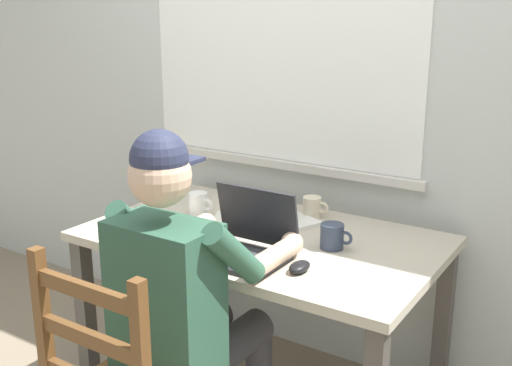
# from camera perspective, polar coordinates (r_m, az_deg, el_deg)

# --- Properties ---
(back_wall) EXTENTS (6.00, 0.08, 2.60)m
(back_wall) POSITION_cam_1_polar(r_m,az_deg,el_deg) (2.69, 6.16, 9.74)
(back_wall) COLOR beige
(back_wall) RESTS_ON ground
(desk) EXTENTS (1.36, 0.82, 0.74)m
(desk) POSITION_cam_1_polar(r_m,az_deg,el_deg) (2.43, 0.54, -6.83)
(desk) COLOR #BCB29E
(desk) RESTS_ON ground
(seated_person) EXTENTS (0.50, 0.60, 1.25)m
(seated_person) POSITION_cam_1_polar(r_m,az_deg,el_deg) (2.05, -6.41, -10.11)
(seated_person) COLOR #2D5642
(seated_person) RESTS_ON ground
(laptop) EXTENTS (0.33, 0.28, 0.23)m
(laptop) POSITION_cam_1_polar(r_m,az_deg,el_deg) (2.18, -1.03, -5.36)
(laptop) COLOR #232328
(laptop) RESTS_ON desk
(computer_mouse) EXTENTS (0.06, 0.10, 0.03)m
(computer_mouse) POSITION_cam_1_polar(r_m,az_deg,el_deg) (2.07, 4.06, -7.77)
(computer_mouse) COLOR black
(computer_mouse) RESTS_ON desk
(coffee_mug_white) EXTENTS (0.12, 0.08, 0.09)m
(coffee_mug_white) POSITION_cam_1_polar(r_m,az_deg,el_deg) (2.60, 5.27, -2.22)
(coffee_mug_white) COLOR beige
(coffee_mug_white) RESTS_ON desk
(coffee_mug_dark) EXTENTS (0.12, 0.09, 0.09)m
(coffee_mug_dark) POSITION_cam_1_polar(r_m,az_deg,el_deg) (2.26, 7.12, -4.93)
(coffee_mug_dark) COLOR #2D384C
(coffee_mug_dark) RESTS_ON desk
(coffee_mug_spare) EXTENTS (0.12, 0.08, 0.10)m
(coffee_mug_spare) POSITION_cam_1_polar(r_m,az_deg,el_deg) (2.61, -5.34, -1.94)
(coffee_mug_spare) COLOR white
(coffee_mug_spare) RESTS_ON desk
(book_stack_main) EXTENTS (0.21, 0.16, 0.10)m
(book_stack_main) POSITION_cam_1_polar(r_m,az_deg,el_deg) (2.53, 0.93, -2.52)
(book_stack_main) COLOR gray
(book_stack_main) RESTS_ON desk
(paper_pile_near_laptop) EXTENTS (0.24, 0.24, 0.01)m
(paper_pile_near_laptop) POSITION_cam_1_polar(r_m,az_deg,el_deg) (2.52, 3.39, -3.58)
(paper_pile_near_laptop) COLOR white
(paper_pile_near_laptop) RESTS_ON desk
(paper_pile_back_corner) EXTENTS (0.24, 0.22, 0.02)m
(paper_pile_back_corner) POSITION_cam_1_polar(r_m,az_deg,el_deg) (2.54, -1.74, -3.35)
(paper_pile_back_corner) COLOR silver
(paper_pile_back_corner) RESTS_ON desk
(paper_pile_side) EXTENTS (0.30, 0.23, 0.01)m
(paper_pile_side) POSITION_cam_1_polar(r_m,az_deg,el_deg) (2.46, -7.86, -4.29)
(paper_pile_side) COLOR white
(paper_pile_side) RESTS_ON desk
(landscape_photo_print) EXTENTS (0.13, 0.10, 0.00)m
(landscape_photo_print) POSITION_cam_1_polar(r_m,az_deg,el_deg) (2.58, -10.41, -3.52)
(landscape_photo_print) COLOR #7A4293
(landscape_photo_print) RESTS_ON desk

